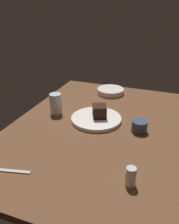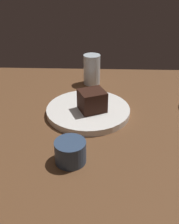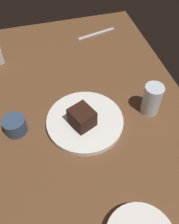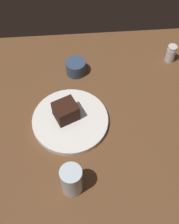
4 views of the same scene
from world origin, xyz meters
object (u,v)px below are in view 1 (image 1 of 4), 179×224
Objects in this scene: dessert_plate at (96,119)px; water_glass at (56,104)px; chocolate_cake_slice at (99,111)px; salt_shaker at (131,177)px; coffee_cup at (139,126)px; side_bowl at (110,91)px; butter_knife at (6,170)px.

dessert_plate is 2.28× the size of water_glass.
salt_shaker is at bearing 31.00° from chocolate_cake_slice.
dessert_plate is at bearing 89.02° from water_glass.
chocolate_cake_slice is at bearing -101.57° from coffee_cup.
water_glass is at bearing -27.08° from side_bowl.
water_glass reaches higher than salt_shaker.
butter_knife is at bearing -9.54° from side_bowl.
butter_knife is at bearing -78.67° from salt_shaker.
chocolate_cake_slice is 54.73cm from butter_knife.
side_bowl reaches higher than dessert_plate.
chocolate_cake_slice is 38.43cm from side_bowl.
salt_shaker is 0.39× the size of butter_knife.
butter_knife is (49.54, -18.54, -0.72)cm from dessert_plate.
chocolate_cake_slice reaches higher than butter_knife.
water_glass is at bearing -90.98° from dessert_plate.
side_bowl is at bearing 67.66° from butter_knife.
butter_knife is at bearing -21.29° from chocolate_cake_slice.
water_glass reaches higher than chocolate_cake_slice.
water_glass is 50.48cm from butter_knife.
side_bowl is 2.33× the size of coffee_cup.
chocolate_cake_slice is 22.14cm from coffee_cup.
coffee_cup is (4.41, 21.56, -2.35)cm from chocolate_cake_slice.
salt_shaker is at bearing -1.47° from butter_knife.
side_bowl is at bearing -174.71° from dessert_plate.
side_bowl is at bearing 152.92° from water_glass.
coffee_cup is at bearing 82.11° from dessert_plate.
chocolate_cake_slice reaches higher than salt_shaker.
side_bowl is (-79.76, -29.99, -1.93)cm from salt_shaker.
side_bowl is 90.01cm from butter_knife.
coffee_cup is 62.19cm from butter_knife.
dessert_plate is at bearing -146.97° from salt_shaker.
dessert_plate reaches higher than butter_knife.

